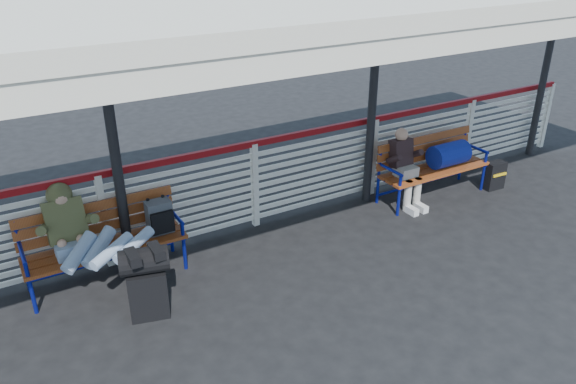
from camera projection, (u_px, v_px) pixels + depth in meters
ground at (333, 295)px, 6.32m from camera, size 60.00×60.00×0.00m
fence at (255, 181)px, 7.51m from camera, size 12.08×0.08×1.24m
canopy at (295, 4)px, 5.68m from camera, size 12.60×3.60×3.16m
luggage_stack at (146, 280)px, 5.80m from camera, size 0.55×0.39×0.82m
bench_left at (116, 231)px, 6.46m from camera, size 1.80×0.56×0.92m
bench_right at (440, 158)px, 8.43m from camera, size 1.80×0.56×0.92m
traveler_man at (94, 241)px, 6.01m from camera, size 0.94×1.50×0.77m
companion_person at (405, 167)px, 8.12m from camera, size 0.32×0.66×1.15m
suitcase_side at (494, 175)px, 8.78m from camera, size 0.33×0.21×0.44m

